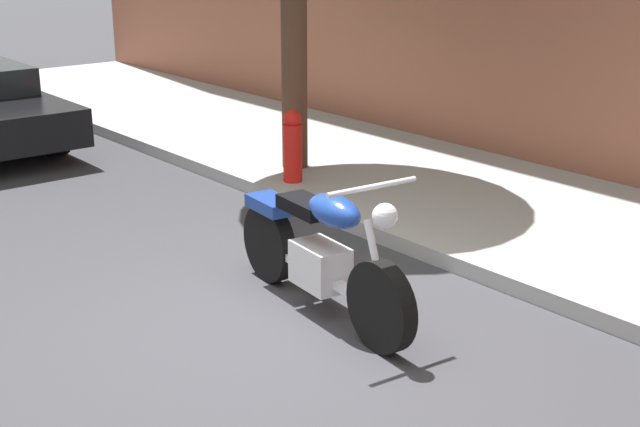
# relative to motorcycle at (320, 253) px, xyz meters

# --- Properties ---
(ground_plane) EXTENTS (60.00, 60.00, 0.00)m
(ground_plane) POSITION_rel_motorcycle_xyz_m (0.00, -0.38, -0.46)
(ground_plane) COLOR #38383D
(sidewalk) EXTENTS (23.16, 2.95, 0.14)m
(sidewalk) POSITION_rel_motorcycle_xyz_m (0.00, 2.79, -0.39)
(sidewalk) COLOR #9D9D9D
(sidewalk) RESTS_ON ground
(motorcycle) EXTENTS (2.10, 0.70, 1.13)m
(motorcycle) POSITION_rel_motorcycle_xyz_m (0.00, 0.00, 0.00)
(motorcycle) COLOR black
(motorcycle) RESTS_ON ground
(fire_hydrant) EXTENTS (0.20, 0.20, 0.91)m
(fire_hydrant) POSITION_rel_motorcycle_xyz_m (-2.49, 1.68, -0.00)
(fire_hydrant) COLOR red
(fire_hydrant) RESTS_ON ground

